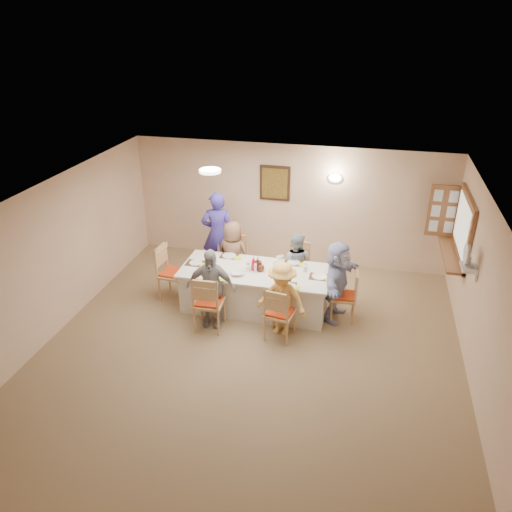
% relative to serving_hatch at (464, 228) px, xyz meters
% --- Properties ---
extents(ground, '(7.00, 7.00, 0.00)m').
position_rel_serving_hatch_xyz_m(ground, '(-3.21, -2.40, -1.50)').
color(ground, '#937A5C').
extents(room_walls, '(7.00, 7.00, 7.00)m').
position_rel_serving_hatch_xyz_m(room_walls, '(-3.21, -2.40, 0.01)').
color(room_walls, '#D8B194').
rests_on(room_walls, ground).
extents(wall_picture, '(0.62, 0.05, 0.72)m').
position_rel_serving_hatch_xyz_m(wall_picture, '(-3.51, 1.06, 0.20)').
color(wall_picture, '#331D11').
rests_on(wall_picture, room_walls).
extents(wall_sconce, '(0.26, 0.09, 0.18)m').
position_rel_serving_hatch_xyz_m(wall_sconce, '(-2.31, 1.04, 0.40)').
color(wall_sconce, white).
rests_on(wall_sconce, room_walls).
extents(ceiling_light, '(0.36, 0.36, 0.05)m').
position_rel_serving_hatch_xyz_m(ceiling_light, '(-4.21, -0.90, 0.97)').
color(ceiling_light, white).
rests_on(ceiling_light, room_walls).
extents(serving_hatch, '(0.06, 1.50, 1.15)m').
position_rel_serving_hatch_xyz_m(serving_hatch, '(0.00, 0.00, 0.00)').
color(serving_hatch, '#955E36').
rests_on(serving_hatch, room_walls).
extents(hatch_sill, '(0.30, 1.50, 0.05)m').
position_rel_serving_hatch_xyz_m(hatch_sill, '(-0.12, 0.00, -0.53)').
color(hatch_sill, '#955E36').
rests_on(hatch_sill, room_walls).
extents(shutter_door, '(0.55, 0.04, 1.00)m').
position_rel_serving_hatch_xyz_m(shutter_door, '(-0.26, 0.76, 0.00)').
color(shutter_door, '#955E36').
rests_on(shutter_door, room_walls).
extents(fan_shelf, '(0.22, 0.36, 0.03)m').
position_rel_serving_hatch_xyz_m(fan_shelf, '(-0.08, -1.35, -0.10)').
color(fan_shelf, white).
rests_on(fan_shelf, room_walls).
extents(desk_fan, '(0.30, 0.30, 0.28)m').
position_rel_serving_hatch_xyz_m(desk_fan, '(-0.11, -1.35, 0.05)').
color(desk_fan, '#A5A5A8').
rests_on(desk_fan, fan_shelf).
extents(dining_table, '(2.61, 1.10, 0.76)m').
position_rel_serving_hatch_xyz_m(dining_table, '(-3.43, -0.97, -1.12)').
color(dining_table, silver).
rests_on(dining_table, ground).
extents(chair_back_left, '(0.48, 0.48, 0.96)m').
position_rel_serving_hatch_xyz_m(chair_back_left, '(-4.03, -0.17, -1.02)').
color(chair_back_left, tan).
rests_on(chair_back_left, ground).
extents(chair_back_right, '(0.51, 0.51, 0.95)m').
position_rel_serving_hatch_xyz_m(chair_back_right, '(-2.83, -0.17, -1.03)').
color(chair_back_right, tan).
rests_on(chair_back_right, ground).
extents(chair_front_left, '(0.51, 0.51, 1.02)m').
position_rel_serving_hatch_xyz_m(chair_front_left, '(-4.03, -1.77, -0.99)').
color(chair_front_left, tan).
rests_on(chair_front_left, ground).
extents(chair_front_right, '(0.53, 0.53, 0.96)m').
position_rel_serving_hatch_xyz_m(chair_front_right, '(-2.83, -1.77, -1.02)').
color(chair_front_right, tan).
rests_on(chair_front_right, ground).
extents(chair_left_end, '(0.53, 0.53, 1.04)m').
position_rel_serving_hatch_xyz_m(chair_left_end, '(-4.98, -0.97, -0.98)').
color(chair_left_end, tan).
rests_on(chair_left_end, ground).
extents(chair_right_end, '(0.46, 0.46, 0.92)m').
position_rel_serving_hatch_xyz_m(chair_right_end, '(-1.88, -0.97, -1.04)').
color(chair_right_end, tan).
rests_on(chair_right_end, ground).
extents(diner_back_left, '(0.78, 0.62, 1.33)m').
position_rel_serving_hatch_xyz_m(diner_back_left, '(-4.03, -0.29, -0.83)').
color(diner_back_left, brown).
rests_on(diner_back_left, ground).
extents(diner_back_right, '(0.67, 0.56, 1.23)m').
position_rel_serving_hatch_xyz_m(diner_back_right, '(-2.83, -0.29, -0.88)').
color(diner_back_right, '#919EAA').
rests_on(diner_back_right, ground).
extents(diner_front_left, '(0.89, 0.50, 1.40)m').
position_rel_serving_hatch_xyz_m(diner_front_left, '(-4.03, -1.65, -0.80)').
color(diner_front_left, '#98979A').
rests_on(diner_front_left, ground).
extents(diner_front_right, '(1.02, 0.81, 1.29)m').
position_rel_serving_hatch_xyz_m(diner_front_right, '(-2.83, -1.65, -0.85)').
color(diner_front_right, '#FBBA57').
rests_on(diner_front_right, ground).
extents(diner_right_end, '(1.50, 0.96, 1.44)m').
position_rel_serving_hatch_xyz_m(diner_right_end, '(-2.01, -0.97, -0.78)').
color(diner_right_end, '#B4BCE5').
rests_on(diner_right_end, ground).
extents(caregiver, '(0.89, 0.81, 1.72)m').
position_rel_serving_hatch_xyz_m(caregiver, '(-4.48, 0.18, -0.64)').
color(caregiver, '#3E34A4').
rests_on(caregiver, ground).
extents(placemat_fl, '(0.36, 0.27, 0.01)m').
position_rel_serving_hatch_xyz_m(placemat_fl, '(-4.03, -1.39, -0.74)').
color(placemat_fl, '#472B19').
rests_on(placemat_fl, dining_table).
extents(plate_fl, '(0.26, 0.26, 0.02)m').
position_rel_serving_hatch_xyz_m(plate_fl, '(-4.03, -1.39, -0.73)').
color(plate_fl, white).
rests_on(plate_fl, dining_table).
extents(napkin_fl, '(0.14, 0.14, 0.01)m').
position_rel_serving_hatch_xyz_m(napkin_fl, '(-3.85, -1.44, -0.73)').
color(napkin_fl, '#D5E831').
rests_on(napkin_fl, dining_table).
extents(placemat_fr, '(0.37, 0.28, 0.01)m').
position_rel_serving_hatch_xyz_m(placemat_fr, '(-2.83, -1.39, -0.74)').
color(placemat_fr, '#472B19').
rests_on(placemat_fr, dining_table).
extents(plate_fr, '(0.23, 0.23, 0.01)m').
position_rel_serving_hatch_xyz_m(plate_fr, '(-2.83, -1.39, -0.73)').
color(plate_fr, white).
rests_on(plate_fr, dining_table).
extents(napkin_fr, '(0.14, 0.14, 0.01)m').
position_rel_serving_hatch_xyz_m(napkin_fr, '(-2.65, -1.44, -0.73)').
color(napkin_fr, '#D5E831').
rests_on(napkin_fr, dining_table).
extents(placemat_bl, '(0.33, 0.24, 0.01)m').
position_rel_serving_hatch_xyz_m(placemat_bl, '(-4.03, -0.55, -0.74)').
color(placemat_bl, '#472B19').
rests_on(placemat_bl, dining_table).
extents(plate_bl, '(0.25, 0.25, 0.02)m').
position_rel_serving_hatch_xyz_m(plate_bl, '(-4.03, -0.55, -0.73)').
color(plate_bl, white).
rests_on(plate_bl, dining_table).
extents(napkin_bl, '(0.13, 0.13, 0.01)m').
position_rel_serving_hatch_xyz_m(napkin_bl, '(-3.85, -0.60, -0.73)').
color(napkin_bl, '#D5E831').
rests_on(napkin_bl, dining_table).
extents(placemat_br, '(0.33, 0.25, 0.01)m').
position_rel_serving_hatch_xyz_m(placemat_br, '(-2.83, -0.55, -0.74)').
color(placemat_br, '#472B19').
rests_on(placemat_br, dining_table).
extents(plate_br, '(0.23, 0.23, 0.01)m').
position_rel_serving_hatch_xyz_m(plate_br, '(-2.83, -0.55, -0.73)').
color(plate_br, white).
rests_on(plate_br, dining_table).
extents(napkin_br, '(0.14, 0.14, 0.01)m').
position_rel_serving_hatch_xyz_m(napkin_br, '(-2.65, -0.60, -0.73)').
color(napkin_br, '#D5E831').
rests_on(napkin_br, dining_table).
extents(placemat_le, '(0.35, 0.26, 0.01)m').
position_rel_serving_hatch_xyz_m(placemat_le, '(-4.53, -0.97, -0.74)').
color(placemat_le, '#472B19').
rests_on(placemat_le, dining_table).
extents(plate_le, '(0.23, 0.23, 0.01)m').
position_rel_serving_hatch_xyz_m(plate_le, '(-4.53, -0.97, -0.73)').
color(plate_le, white).
rests_on(plate_le, dining_table).
extents(napkin_le, '(0.15, 0.15, 0.01)m').
position_rel_serving_hatch_xyz_m(napkin_le, '(-4.35, -1.02, -0.73)').
color(napkin_le, '#D5E831').
rests_on(napkin_le, dining_table).
extents(placemat_re, '(0.35, 0.26, 0.01)m').
position_rel_serving_hatch_xyz_m(placemat_re, '(-2.31, -0.97, -0.74)').
color(placemat_re, '#472B19').
rests_on(placemat_re, dining_table).
extents(plate_re, '(0.26, 0.26, 0.02)m').
position_rel_serving_hatch_xyz_m(plate_re, '(-2.31, -0.97, -0.73)').
color(plate_re, white).
rests_on(plate_re, dining_table).
extents(napkin_re, '(0.15, 0.15, 0.01)m').
position_rel_serving_hatch_xyz_m(napkin_re, '(-2.13, -1.02, -0.73)').
color(napkin_re, '#D5E831').
rests_on(napkin_re, dining_table).
extents(teacup_a, '(0.17, 0.17, 0.09)m').
position_rel_serving_hatch_xyz_m(teacup_a, '(-4.24, -1.30, -0.69)').
color(teacup_a, white).
rests_on(teacup_a, dining_table).
extents(teacup_b, '(0.14, 0.14, 0.08)m').
position_rel_serving_hatch_xyz_m(teacup_b, '(-3.06, -0.46, -0.70)').
color(teacup_b, white).
rests_on(teacup_b, dining_table).
extents(bowl_a, '(0.40, 0.40, 0.06)m').
position_rel_serving_hatch_xyz_m(bowl_a, '(-3.69, -1.20, -0.71)').
color(bowl_a, white).
rests_on(bowl_a, dining_table).
extents(bowl_b, '(0.30, 0.30, 0.06)m').
position_rel_serving_hatch_xyz_m(bowl_b, '(-3.05, -0.73, -0.71)').
color(bowl_b, white).
rests_on(bowl_b, dining_table).
extents(condiment_ketchup, '(0.10, 0.10, 0.25)m').
position_rel_serving_hatch_xyz_m(condiment_ketchup, '(-3.46, -0.98, -0.61)').
color(condiment_ketchup, red).
rests_on(condiment_ketchup, dining_table).
extents(condiment_brown, '(0.13, 0.13, 0.22)m').
position_rel_serving_hatch_xyz_m(condiment_brown, '(-3.39, -0.92, -0.63)').
color(condiment_brown, '#522216').
rests_on(condiment_brown, dining_table).
extents(condiment_malt, '(0.18, 0.18, 0.17)m').
position_rel_serving_hatch_xyz_m(condiment_malt, '(-3.33, -0.98, -0.66)').
color(condiment_malt, '#522216').
rests_on(condiment_malt, dining_table).
extents(drinking_glass, '(0.07, 0.07, 0.11)m').
position_rel_serving_hatch_xyz_m(drinking_glass, '(-3.58, -0.92, -0.68)').
color(drinking_glass, silver).
rests_on(drinking_glass, dining_table).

